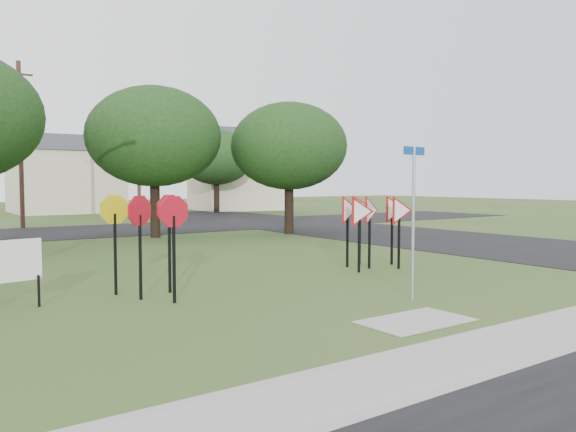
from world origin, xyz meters
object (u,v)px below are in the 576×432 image
object	(u,v)px
street_name_sign	(413,214)
yield_sign_cluster	(372,213)
info_board	(13,263)
stop_sign_cluster	(149,220)

from	to	relation	value
street_name_sign	yield_sign_cluster	bearing A→B (deg)	57.30
yield_sign_cluster	info_board	xyz separation A→B (m)	(-9.53, -0.02, -0.68)
street_name_sign	info_board	world-z (taller)	street_name_sign
stop_sign_cluster	yield_sign_cluster	bearing A→B (deg)	3.29
stop_sign_cluster	yield_sign_cluster	xyz separation A→B (m)	(6.90, 0.40, -0.08)
yield_sign_cluster	street_name_sign	bearing A→B (deg)	-122.70
stop_sign_cluster	yield_sign_cluster	distance (m)	6.91
street_name_sign	yield_sign_cluster	distance (m)	4.66
info_board	street_name_sign	bearing A→B (deg)	-29.10
street_name_sign	stop_sign_cluster	world-z (taller)	street_name_sign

